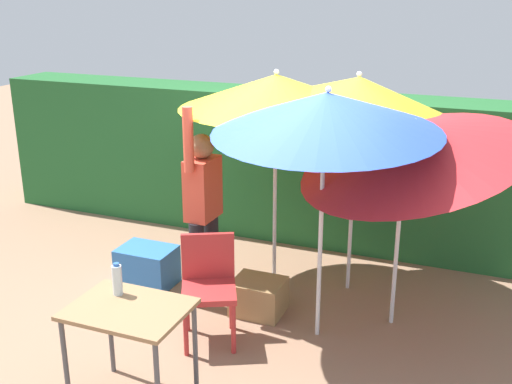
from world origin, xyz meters
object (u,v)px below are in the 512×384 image
(umbrella_rainbow, at_px, (358,94))
(umbrella_orange, at_px, (326,113))
(umbrella_yellow, at_px, (276,92))
(umbrella_navy, at_px, (409,142))
(chair_plastic, at_px, (209,282))
(cooler_box, at_px, (147,266))
(folding_table, at_px, (129,319))
(crate_cardboard, at_px, (259,297))
(person_vendor, at_px, (203,206))
(bottle_water, at_px, (117,280))

(umbrella_rainbow, distance_m, umbrella_orange, 0.95)
(umbrella_yellow, xyz_separation_m, umbrella_navy, (1.26, -0.38, -0.27))
(chair_plastic, bearing_deg, umbrella_rainbow, 56.73)
(umbrella_navy, distance_m, cooler_box, 2.83)
(umbrella_orange, relative_size, folding_table, 2.67)
(umbrella_navy, height_order, chair_plastic, umbrella_navy)
(crate_cardboard, bearing_deg, umbrella_rainbow, 50.95)
(umbrella_rainbow, bearing_deg, person_vendor, -149.05)
(umbrella_orange, xyz_separation_m, umbrella_navy, (0.58, 0.40, -0.27))
(umbrella_orange, height_order, folding_table, umbrella_orange)
(umbrella_orange, relative_size, umbrella_navy, 0.97)
(umbrella_yellow, xyz_separation_m, person_vendor, (-0.49, -0.55, -0.98))
(umbrella_navy, bearing_deg, person_vendor, -174.31)
(umbrella_yellow, xyz_separation_m, cooler_box, (-1.16, -0.50, -1.72))
(umbrella_rainbow, relative_size, person_vendor, 1.14)
(cooler_box, height_order, crate_cardboard, cooler_box)
(umbrella_orange, distance_m, chair_plastic, 1.68)
(folding_table, bearing_deg, bottle_water, 141.90)
(umbrella_orange, bearing_deg, bottle_water, -132.64)
(umbrella_navy, height_order, folding_table, umbrella_navy)
(umbrella_navy, height_order, bottle_water, umbrella_navy)
(crate_cardboard, bearing_deg, person_vendor, 173.63)
(umbrella_yellow, relative_size, umbrella_navy, 0.96)
(umbrella_rainbow, distance_m, umbrella_navy, 0.82)
(folding_table, bearing_deg, cooler_box, 118.52)
(crate_cardboard, bearing_deg, umbrella_navy, 11.33)
(umbrella_yellow, height_order, folding_table, umbrella_yellow)
(person_vendor, bearing_deg, umbrella_orange, -10.79)
(person_vendor, xyz_separation_m, cooler_box, (-0.66, 0.05, -0.74))
(chair_plastic, height_order, folding_table, chair_plastic)
(umbrella_orange, height_order, umbrella_yellow, umbrella_orange)
(umbrella_rainbow, bearing_deg, chair_plastic, -123.27)
(person_vendor, bearing_deg, folding_table, -82.02)
(cooler_box, bearing_deg, umbrella_orange, -8.40)
(cooler_box, bearing_deg, crate_cardboard, -5.14)
(umbrella_rainbow, distance_m, chair_plastic, 2.12)
(person_vendor, bearing_deg, umbrella_navy, 5.69)
(umbrella_orange, height_order, bottle_water, umbrella_orange)
(umbrella_orange, relative_size, person_vendor, 1.14)
(bottle_water, bearing_deg, person_vendor, 92.11)
(umbrella_orange, distance_m, umbrella_yellow, 1.04)
(chair_plastic, height_order, cooler_box, chair_plastic)
(umbrella_rainbow, height_order, folding_table, umbrella_rainbow)
(cooler_box, height_order, folding_table, folding_table)
(umbrella_orange, xyz_separation_m, chair_plastic, (-0.84, -0.38, -1.41))
(umbrella_navy, xyz_separation_m, chair_plastic, (-1.42, -0.78, -1.14))
(cooler_box, bearing_deg, person_vendor, -4.08)
(umbrella_rainbow, distance_m, bottle_water, 2.67)
(cooler_box, distance_m, bottle_water, 1.80)
(umbrella_navy, bearing_deg, umbrella_orange, -145.18)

